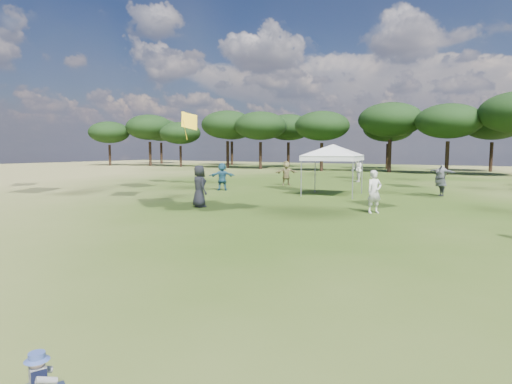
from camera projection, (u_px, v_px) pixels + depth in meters
The scene contains 4 objects.
tree_line at pixel (509, 118), 40.90m from camera, with size 108.78×17.63×7.77m.
tent_left at pixel (333, 147), 22.49m from camera, with size 5.64×5.64×3.00m.
toddler at pixel (40, 379), 4.14m from camera, with size 0.38×0.41×0.49m.
festival_crowd at pixel (462, 180), 21.94m from camera, with size 27.91×22.13×1.93m.
Camera 1 is at (3.21, -0.58, 2.44)m, focal length 30.00 mm.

